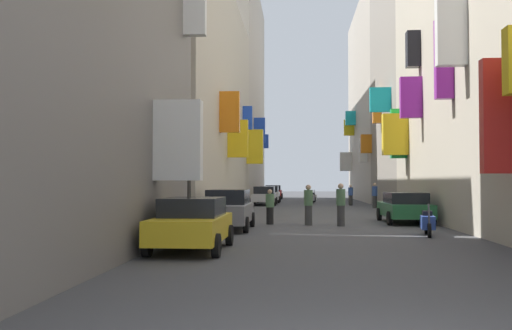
{
  "coord_description": "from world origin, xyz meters",
  "views": [
    {
      "loc": [
        -1.03,
        -5.19,
        1.87
      ],
      "look_at": [
        -3.5,
        27.14,
        2.86
      ],
      "focal_mm": 38.39,
      "sensor_mm": 36.0,
      "label": 1
    }
  ],
  "objects_px": {
    "parked_car_grey": "(228,209)",
    "scooter_blue": "(428,222)",
    "pedestrian_crossing": "(308,205)",
    "parked_car_red": "(273,192)",
    "parked_car_white": "(269,194)",
    "scooter_orange": "(309,196)",
    "scooter_silver": "(311,198)",
    "traffic_light_near_corner": "(189,147)",
    "scooter_white": "(313,197)",
    "parked_car_silver": "(264,195)",
    "pedestrian_far_away": "(375,196)",
    "pedestrian_near_left": "(341,205)",
    "pedestrian_near_right": "(351,195)",
    "parked_car_green": "(405,207)",
    "pedestrian_mid_street": "(270,207)",
    "parked_car_yellow": "(192,223)"
  },
  "relations": [
    {
      "from": "parked_car_white",
      "to": "parked_car_green",
      "type": "relative_size",
      "value": 0.94
    },
    {
      "from": "parked_car_silver",
      "to": "parked_car_green",
      "type": "bearing_deg",
      "value": -67.87
    },
    {
      "from": "scooter_white",
      "to": "parked_car_silver",
      "type": "bearing_deg",
      "value": -120.52
    },
    {
      "from": "pedestrian_far_away",
      "to": "scooter_orange",
      "type": "bearing_deg",
      "value": 107.09
    },
    {
      "from": "parked_car_grey",
      "to": "scooter_blue",
      "type": "bearing_deg",
      "value": -14.98
    },
    {
      "from": "pedestrian_near_right",
      "to": "traffic_light_near_corner",
      "type": "xyz_separation_m",
      "value": [
        -7.7,
        -26.05,
        2.2
      ]
    },
    {
      "from": "parked_car_green",
      "to": "parked_car_red",
      "type": "bearing_deg",
      "value": 102.46
    },
    {
      "from": "scooter_blue",
      "to": "pedestrian_crossing",
      "type": "relative_size",
      "value": 1.1
    },
    {
      "from": "parked_car_red",
      "to": "pedestrian_far_away",
      "type": "xyz_separation_m",
      "value": [
        8.05,
        -19.92,
        0.12
      ]
    },
    {
      "from": "parked_car_red",
      "to": "scooter_blue",
      "type": "relative_size",
      "value": 2.1
    },
    {
      "from": "parked_car_yellow",
      "to": "scooter_silver",
      "type": "relative_size",
      "value": 2.12
    },
    {
      "from": "pedestrian_near_right",
      "to": "pedestrian_far_away",
      "type": "xyz_separation_m",
      "value": [
        1.25,
        -4.53,
        0.08
      ]
    },
    {
      "from": "scooter_orange",
      "to": "pedestrian_near_right",
      "type": "bearing_deg",
      "value": -72.12
    },
    {
      "from": "pedestrian_far_away",
      "to": "pedestrian_near_right",
      "type": "bearing_deg",
      "value": 105.38
    },
    {
      "from": "parked_car_white",
      "to": "scooter_silver",
      "type": "xyz_separation_m",
      "value": [
        3.66,
        -2.18,
        -0.31
      ]
    },
    {
      "from": "scooter_white",
      "to": "scooter_blue",
      "type": "bearing_deg",
      "value": -84.42
    },
    {
      "from": "traffic_light_near_corner",
      "to": "pedestrian_near_right",
      "type": "bearing_deg",
      "value": 73.52
    },
    {
      "from": "scooter_orange",
      "to": "pedestrian_mid_street",
      "type": "relative_size",
      "value": 1.22
    },
    {
      "from": "scooter_silver",
      "to": "parked_car_green",
      "type": "bearing_deg",
      "value": -80.17
    },
    {
      "from": "scooter_silver",
      "to": "pedestrian_near_right",
      "type": "relative_size",
      "value": 1.14
    },
    {
      "from": "parked_car_yellow",
      "to": "parked_car_green",
      "type": "height_order",
      "value": "parked_car_yellow"
    },
    {
      "from": "parked_car_white",
      "to": "scooter_white",
      "type": "xyz_separation_m",
      "value": [
        3.98,
        1.63,
        -0.31
      ]
    },
    {
      "from": "parked_car_grey",
      "to": "pedestrian_near_left",
      "type": "bearing_deg",
      "value": 23.18
    },
    {
      "from": "parked_car_silver",
      "to": "scooter_white",
      "type": "height_order",
      "value": "parked_car_silver"
    },
    {
      "from": "pedestrian_near_right",
      "to": "scooter_white",
      "type": "bearing_deg",
      "value": 111.57
    },
    {
      "from": "parked_car_silver",
      "to": "pedestrian_crossing",
      "type": "distance_m",
      "value": 20.3
    },
    {
      "from": "pedestrian_crossing",
      "to": "pedestrian_near_left",
      "type": "xyz_separation_m",
      "value": [
        1.35,
        -0.43,
        0.03
      ]
    },
    {
      "from": "parked_car_white",
      "to": "pedestrian_crossing",
      "type": "bearing_deg",
      "value": -83.22
    },
    {
      "from": "parked_car_white",
      "to": "parked_car_silver",
      "type": "bearing_deg",
      "value": -91.16
    },
    {
      "from": "parked_car_white",
      "to": "scooter_blue",
      "type": "distance_m",
      "value": 30.47
    },
    {
      "from": "pedestrian_crossing",
      "to": "parked_car_red",
      "type": "bearing_deg",
      "value": 94.98
    },
    {
      "from": "parked_car_grey",
      "to": "traffic_light_near_corner",
      "type": "distance_m",
      "value": 4.34
    },
    {
      "from": "scooter_silver",
      "to": "parked_car_silver",
      "type": "bearing_deg",
      "value": -140.42
    },
    {
      "from": "parked_car_red",
      "to": "parked_car_silver",
      "type": "height_order",
      "value": "parked_car_silver"
    },
    {
      "from": "parked_car_white",
      "to": "scooter_blue",
      "type": "xyz_separation_m",
      "value": [
        7.03,
        -29.65,
        -0.31
      ]
    },
    {
      "from": "scooter_orange",
      "to": "pedestrian_far_away",
      "type": "distance_m",
      "value": 14.84
    },
    {
      "from": "parked_car_white",
      "to": "scooter_orange",
      "type": "bearing_deg",
      "value": 50.07
    },
    {
      "from": "parked_car_green",
      "to": "pedestrian_crossing",
      "type": "distance_m",
      "value": 4.67
    },
    {
      "from": "pedestrian_far_away",
      "to": "parked_car_green",
      "type": "bearing_deg",
      "value": -92.41
    },
    {
      "from": "scooter_blue",
      "to": "scooter_orange",
      "type": "bearing_deg",
      "value": 95.75
    },
    {
      "from": "scooter_silver",
      "to": "traffic_light_near_corner",
      "type": "xyz_separation_m",
      "value": [
        -4.63,
        -29.2,
        2.54
      ]
    },
    {
      "from": "scooter_silver",
      "to": "traffic_light_near_corner",
      "type": "bearing_deg",
      "value": -99.02
    },
    {
      "from": "parked_car_silver",
      "to": "pedestrian_mid_street",
      "type": "relative_size",
      "value": 2.84
    },
    {
      "from": "pedestrian_crossing",
      "to": "pedestrian_far_away",
      "type": "height_order",
      "value": "pedestrian_far_away"
    },
    {
      "from": "scooter_white",
      "to": "pedestrian_near_left",
      "type": "xyz_separation_m",
      "value": [
        0.39,
        -27.41,
        0.44
      ]
    },
    {
      "from": "pedestrian_near_right",
      "to": "pedestrian_mid_street",
      "type": "relative_size",
      "value": 1.06
    },
    {
      "from": "parked_car_white",
      "to": "parked_car_green",
      "type": "distance_m",
      "value": 24.85
    },
    {
      "from": "scooter_blue",
      "to": "pedestrian_near_right",
      "type": "relative_size",
      "value": 1.17
    },
    {
      "from": "parked_car_red",
      "to": "pedestrian_mid_street",
      "type": "xyz_separation_m",
      "value": [
        1.41,
        -35.02,
        -0.02
      ]
    },
    {
      "from": "scooter_white",
      "to": "scooter_silver",
      "type": "bearing_deg",
      "value": -94.76
    }
  ]
}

